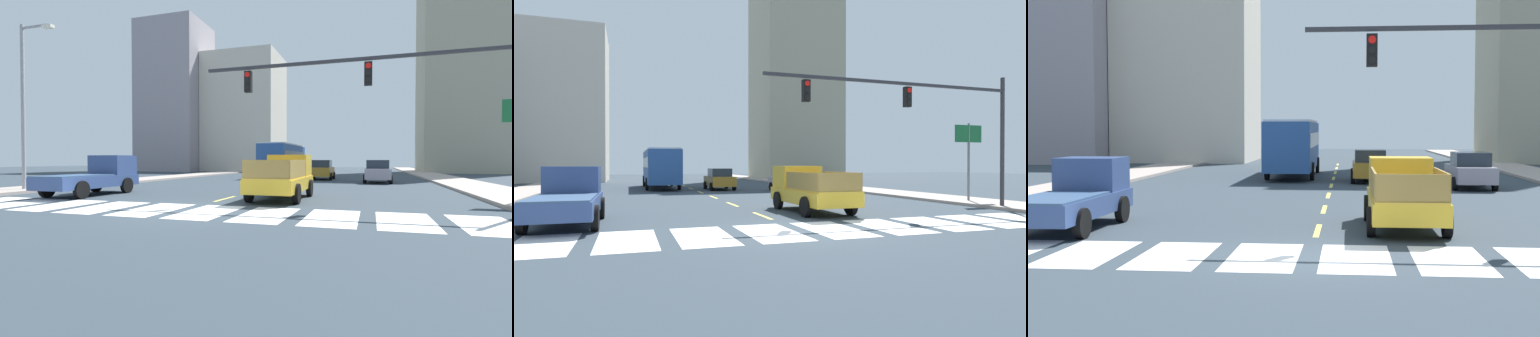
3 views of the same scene
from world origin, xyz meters
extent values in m
plane|color=#313B44|center=(0.00, 0.00, 0.00)|extent=(160.00, 160.00, 0.00)
cube|color=#A4968C|center=(12.28, 18.00, 0.07)|extent=(3.35, 110.00, 0.15)
cube|color=white|center=(-7.08, 0.00, 0.00)|extent=(1.54, 3.37, 0.01)
cube|color=white|center=(-5.05, 0.00, 0.00)|extent=(1.54, 3.37, 0.01)
cube|color=white|center=(-3.03, 0.00, 0.00)|extent=(1.54, 3.37, 0.01)
cube|color=white|center=(-1.01, 0.00, 0.00)|extent=(1.54, 3.37, 0.01)
cube|color=white|center=(1.01, 0.00, 0.00)|extent=(1.54, 3.37, 0.01)
cube|color=white|center=(3.03, 0.00, 0.00)|extent=(1.54, 3.37, 0.01)
cube|color=white|center=(5.05, 0.00, 0.00)|extent=(1.54, 3.37, 0.01)
cube|color=white|center=(7.08, 0.00, 0.00)|extent=(1.54, 3.37, 0.01)
cube|color=white|center=(9.10, 0.00, 0.00)|extent=(1.54, 3.37, 0.01)
cube|color=#DDCD52|center=(0.00, 4.00, 0.00)|extent=(0.16, 2.40, 0.01)
cube|color=#DDCD52|center=(0.00, 9.00, 0.00)|extent=(0.16, 2.40, 0.01)
cube|color=#DDCD52|center=(0.00, 14.00, 0.00)|extent=(0.16, 2.40, 0.01)
cube|color=#DDCD52|center=(0.00, 19.00, 0.00)|extent=(0.16, 2.40, 0.01)
cube|color=#DDCD52|center=(0.00, 24.00, 0.00)|extent=(0.16, 2.40, 0.01)
cube|color=#DDCD52|center=(0.00, 29.00, 0.00)|extent=(0.16, 2.40, 0.01)
cube|color=#DDCD52|center=(0.00, 34.00, 0.00)|extent=(0.16, 2.40, 0.01)
cube|color=#DDCD52|center=(0.00, 39.00, 0.00)|extent=(0.16, 2.40, 0.01)
cube|color=gold|center=(2.42, 4.59, 0.68)|extent=(1.96, 5.20, 0.56)
cube|color=gold|center=(2.42, 6.29, 1.46)|extent=(1.84, 1.60, 1.00)
cube|color=#19232D|center=(2.42, 6.73, 1.64)|extent=(1.72, 0.08, 0.56)
cube|color=gold|center=(2.42, 3.64, 0.99)|extent=(1.84, 3.30, 0.06)
cylinder|color=black|center=(1.44, 6.15, 0.40)|extent=(0.22, 0.80, 0.80)
cylinder|color=black|center=(3.40, 6.15, 0.40)|extent=(0.22, 0.80, 0.80)
cylinder|color=black|center=(1.44, 3.03, 0.40)|extent=(0.22, 0.80, 0.80)
cylinder|color=black|center=(3.40, 3.03, 0.40)|extent=(0.22, 0.80, 0.80)
cube|color=olive|center=(1.52, 3.64, 1.37)|extent=(0.06, 3.17, 0.70)
cube|color=olive|center=(3.32, 3.64, 1.37)|extent=(0.06, 3.17, 0.70)
cube|color=olive|center=(2.42, 2.06, 1.37)|extent=(1.80, 0.06, 0.70)
cube|color=navy|center=(-6.96, 3.57, 0.68)|extent=(1.96, 5.20, 0.56)
cube|color=navy|center=(-6.96, 5.27, 1.46)|extent=(1.84, 1.60, 1.00)
cube|color=#19232D|center=(-6.96, 5.71, 1.64)|extent=(1.72, 0.08, 0.56)
cube|color=#314B6F|center=(-6.96, 2.62, 0.99)|extent=(1.84, 3.30, 0.06)
cylinder|color=black|center=(-7.94, 5.13, 0.40)|extent=(0.22, 0.80, 0.80)
cylinder|color=black|center=(-5.98, 5.13, 0.40)|extent=(0.22, 0.80, 0.80)
cylinder|color=black|center=(-7.94, 2.01, 0.40)|extent=(0.22, 0.80, 0.80)
cylinder|color=black|center=(-5.98, 2.01, 0.40)|extent=(0.22, 0.80, 0.80)
cube|color=#264D8F|center=(-2.39, 25.42, 1.85)|extent=(2.50, 10.80, 2.70)
cube|color=#19232D|center=(-2.39, 25.42, 2.20)|extent=(2.52, 9.94, 0.80)
cube|color=silver|center=(-2.39, 25.42, 3.26)|extent=(2.40, 10.37, 0.12)
cylinder|color=black|center=(-3.64, 28.77, 0.50)|extent=(0.22, 1.00, 1.00)
cylinder|color=black|center=(-1.14, 28.77, 0.50)|extent=(0.22, 1.00, 1.00)
cylinder|color=black|center=(-3.64, 22.45, 0.50)|extent=(0.22, 1.00, 1.00)
cylinder|color=black|center=(-1.14, 22.45, 0.50)|extent=(0.22, 1.00, 1.00)
cube|color=#A37220|center=(1.98, 21.72, 0.70)|extent=(1.80, 4.40, 0.76)
cube|color=#1E2833|center=(1.98, 21.57, 1.40)|extent=(1.58, 2.11, 0.64)
cylinder|color=black|center=(1.08, 23.08, 0.32)|extent=(0.22, 0.64, 0.64)
cylinder|color=black|center=(2.88, 23.08, 0.32)|extent=(0.22, 0.64, 0.64)
cylinder|color=black|center=(1.08, 20.35, 0.32)|extent=(0.22, 0.64, 0.64)
cylinder|color=black|center=(2.88, 20.35, 0.32)|extent=(0.22, 0.64, 0.64)
cube|color=gray|center=(6.60, 18.19, 0.70)|extent=(1.80, 4.40, 0.76)
cube|color=#1E2833|center=(6.60, 18.04, 1.40)|extent=(1.58, 2.11, 0.64)
cylinder|color=black|center=(5.70, 19.56, 0.32)|extent=(0.22, 0.64, 0.64)
cylinder|color=black|center=(7.50, 19.56, 0.32)|extent=(0.22, 0.64, 0.64)
cylinder|color=black|center=(5.70, 16.83, 0.32)|extent=(0.22, 0.64, 0.64)
cylinder|color=black|center=(7.50, 16.83, 0.32)|extent=(0.22, 0.64, 0.64)
cylinder|color=#2D2D33|center=(11.21, 2.97, 3.00)|extent=(0.18, 0.18, 6.00)
cube|color=#2D2D33|center=(5.46, 2.97, 5.40)|extent=(11.50, 0.12, 0.12)
cube|color=black|center=(6.03, 2.97, 4.85)|extent=(0.28, 0.24, 0.84)
cylinder|color=red|center=(6.03, 2.84, 5.11)|extent=(0.20, 0.04, 0.20)
cylinder|color=black|center=(6.03, 2.84, 4.85)|extent=(0.20, 0.04, 0.20)
cylinder|color=black|center=(6.03, 2.84, 4.59)|extent=(0.20, 0.04, 0.20)
cube|color=black|center=(1.43, 2.97, 4.85)|extent=(0.28, 0.24, 0.84)
cylinder|color=red|center=(1.43, 2.84, 5.11)|extent=(0.20, 0.04, 0.20)
cylinder|color=black|center=(1.43, 2.84, 4.85)|extent=(0.20, 0.04, 0.20)
cylinder|color=black|center=(1.43, 2.84, 4.59)|extent=(0.20, 0.04, 0.20)
cylinder|color=slate|center=(11.96, 5.75, 2.10)|extent=(0.12, 0.12, 4.20)
cube|color=#165C31|center=(11.91, 5.73, 3.65)|extent=(1.70, 0.06, 0.90)
cube|color=#A29E85|center=(18.22, 45.51, 18.30)|extent=(11.21, 10.40, 36.60)
cube|color=beige|center=(-13.08, 44.27, 9.04)|extent=(11.19, 10.19, 18.08)
camera|label=1|loc=(6.16, -10.98, 1.71)|focal=25.69mm
camera|label=2|loc=(-5.01, -11.74, 2.02)|focal=29.37mm
camera|label=3|loc=(0.84, -14.79, 2.84)|focal=47.69mm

